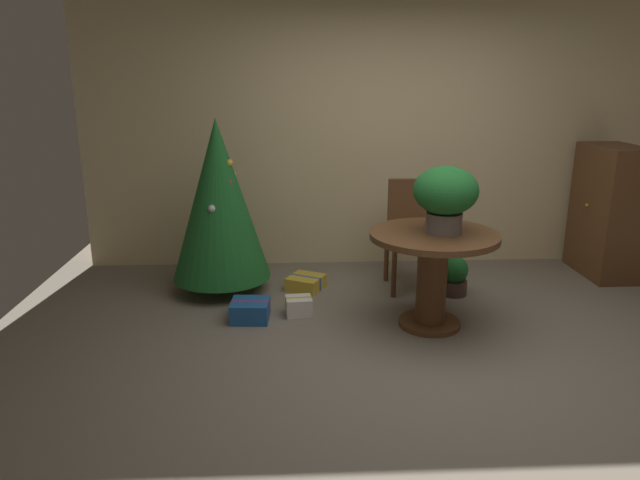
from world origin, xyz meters
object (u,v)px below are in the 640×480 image
Objects in this scene: gift_box_cream at (299,306)px; wooden_chair_far at (410,228)px; flower_vase at (445,194)px; gift_box_gold at (306,283)px; gift_box_blue at (250,310)px; round_dining_table at (433,263)px; potted_plant at (454,275)px; holiday_tree at (219,200)px; wooden_cabinet at (609,211)px.

wooden_chair_far is at bearing 32.28° from gift_box_cream.
gift_box_gold is (-1.01, 0.84, -0.98)m from flower_vase.
flower_vase is at bearing -6.80° from gift_box_blue.
round_dining_table is 2.45× the size of gift_box_gold.
gift_box_cream is (-1.01, -0.64, -0.47)m from wooden_chair_far.
holiday_tree is at bearing 174.63° from potted_plant.
round_dining_table is 1.47m from gift_box_blue.
gift_box_cream is at bearing -163.95° from potted_plant.
flower_vase is at bearing -149.14° from wooden_cabinet.
gift_box_blue is at bearing -66.68° from holiday_tree.
wooden_chair_far is at bearing 3.25° from gift_box_gold.
potted_plant is (2.04, -0.19, -0.66)m from holiday_tree.
gift_box_cream is (-1.01, 0.26, -0.43)m from round_dining_table.
wooden_cabinet is 3.52× the size of potted_plant.
wooden_cabinet reaches higher than gift_box_blue.
potted_plant is at bearing 15.10° from gift_box_blue.
holiday_tree is at bearing 138.95° from gift_box_cream.
gift_box_blue is 1.82m from potted_plant.
round_dining_table is 0.77× the size of wooden_cabinet.
wooden_cabinet is at bearing 30.04° from round_dining_table.
wooden_cabinet is at bearing 6.89° from wooden_chair_far.
holiday_tree is at bearing 179.94° from gift_box_gold.
potted_plant reaches higher than gift_box_blue.
flower_vase is 1.47m from gift_box_cream.
wooden_cabinet is (1.96, 0.24, 0.07)m from wooden_chair_far.
flower_vase reaches higher than potted_plant.
round_dining_table is 0.63× the size of holiday_tree.
gift_box_cream reaches higher than gift_box_gold.
holiday_tree is 6.88× the size of gift_box_cream.
gift_box_blue is at bearing -164.11° from wooden_cabinet.
round_dining_table is 2.27m from wooden_cabinet.
wooden_chair_far is at bearing 145.68° from potted_plant.
holiday_tree is 1.17m from gift_box_cream.
round_dining_table is at bearing -90.00° from wooden_chair_far.
gift_box_gold is 1.25× the size of gift_box_blue.
potted_plant is (0.36, 0.65, -0.33)m from round_dining_table.
potted_plant is (0.36, -0.24, -0.37)m from wooden_chair_far.
flower_vase reaches higher than gift_box_gold.
wooden_cabinet is at bearing 30.86° from flower_vase.
flower_vase is 0.40× the size of wooden_cabinet.
gift_box_blue is at bearing 172.79° from round_dining_table.
round_dining_table is at bearing -178.10° from flower_vase.
wooden_cabinet is 1.73m from potted_plant.
wooden_chair_far is at bearing -173.11° from wooden_cabinet.
round_dining_table is at bearing -118.85° from potted_plant.
flower_vase is 1.02m from wooden_chair_far.
flower_vase is 1.59× the size of gift_box_blue.
round_dining_table reaches higher than gift_box_blue.
round_dining_table is 0.82m from potted_plant.
round_dining_table is at bearing -14.23° from gift_box_cream.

